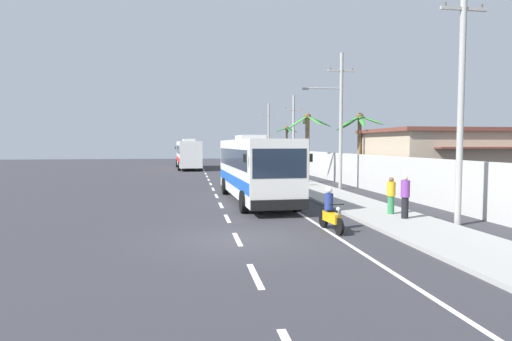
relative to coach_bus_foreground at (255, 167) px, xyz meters
name	(u,v)px	position (x,y,z in m)	size (l,w,h in m)	color
ground_plane	(237,239)	(-1.98, -9.37, -1.91)	(160.00, 160.00, 0.00)	#303035
sidewalk_kerb	(334,197)	(4.82, 0.63, -1.84)	(3.20, 90.00, 0.14)	#999993
lane_markings	(246,191)	(0.16, 5.23, -1.91)	(3.54, 71.00, 0.01)	white
boundary_wall	(368,172)	(8.62, 4.63, -0.70)	(0.24, 60.00, 2.43)	#B2B2AD
coach_bus_foreground	(255,167)	(0.00, 0.00, 0.00)	(3.31, 11.65, 3.68)	silver
coach_bus_far_lane	(188,153)	(-3.87, 31.86, 0.06)	(3.58, 12.52, 3.79)	white
motorcycle_beside_bus	(330,213)	(1.52, -8.56, -1.26)	(0.56, 1.96, 1.62)	black
pedestrian_near_kerb	(300,174)	(4.32, 6.71, -0.95)	(0.36, 0.36, 1.57)	gold
pedestrian_midwalk	(405,196)	(5.13, -7.23, -0.86)	(0.36, 0.36, 1.75)	black
pedestrian_far_walk	(391,195)	(5.08, -6.09, -0.95)	(0.36, 0.36, 1.60)	#2D7A47
utility_pole_nearest	(461,96)	(6.78, -8.26, 3.10)	(1.89, 0.24, 9.69)	#9E9E99
utility_pole_mid	(340,117)	(6.81, 5.39, 3.14)	(3.82, 0.24, 9.49)	#9E9E99
utility_pole_far	(293,134)	(6.83, 19.03, 2.32)	(2.12, 0.24, 8.13)	#9E9E99
utility_pole_distant	(269,134)	(6.73, 32.67, 2.54)	(1.98, 0.24, 8.59)	#9E9E99
palm_nearest	(359,131)	(8.84, 6.75, 2.20)	(3.87, 3.82, 5.47)	brown
palm_second	(287,137)	(8.67, 30.38, 2.13)	(2.84, 2.84, 5.48)	brown
palm_third	(307,135)	(5.78, 10.06, 1.97)	(3.90, 4.15, 5.65)	brown
roadside_building	(452,160)	(14.13, 3.36, 0.19)	(10.80, 8.27, 4.18)	tan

